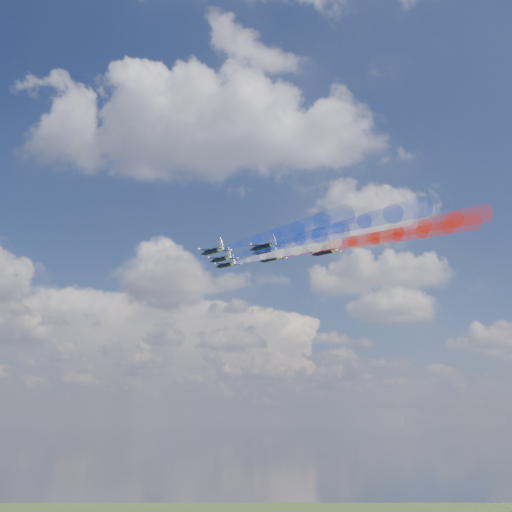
# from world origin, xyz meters

# --- Properties ---
(jet_lead) EXTENTS (14.03, 14.65, 5.20)m
(jet_lead) POSITION_xyz_m (-33.99, 24.40, 176.21)
(jet_lead) COLOR black
(trail_lead) EXTENTS (28.47, 36.15, 8.37)m
(trail_lead) POSITION_xyz_m (-18.34, 3.79, 173.61)
(trail_lead) COLOR white
(jet_inner_left) EXTENTS (14.03, 14.65, 5.20)m
(jet_inner_left) POSITION_xyz_m (-33.58, 9.68, 173.83)
(jet_inner_left) COLOR black
(trail_inner_left) EXTENTS (28.47, 36.15, 8.37)m
(trail_inner_left) POSITION_xyz_m (-17.93, -10.93, 171.23)
(trail_inner_left) COLOR #1732C4
(jet_inner_right) EXTENTS (14.03, 14.65, 5.20)m
(jet_inner_right) POSITION_xyz_m (-21.04, 21.01, 176.82)
(jet_inner_right) COLOR black
(trail_inner_right) EXTENTS (28.47, 36.15, 8.37)m
(trail_inner_right) POSITION_xyz_m (-5.39, 0.40, 174.22)
(trail_inner_right) COLOR red
(jet_outer_left) EXTENTS (14.03, 14.65, 5.20)m
(jet_outer_left) POSITION_xyz_m (-33.98, -2.90, 172.34)
(jet_outer_left) COLOR black
(trail_outer_left) EXTENTS (28.47, 36.15, 8.37)m
(trail_outer_left) POSITION_xyz_m (-18.33, -23.52, 169.74)
(trail_outer_left) COLOR #1732C4
(jet_center_third) EXTENTS (14.03, 14.65, 5.20)m
(jet_center_third) POSITION_xyz_m (-22.06, 6.48, 174.91)
(jet_center_third) COLOR black
(trail_center_third) EXTENTS (28.47, 36.15, 8.37)m
(trail_center_third) POSITION_xyz_m (-6.41, -14.13, 172.31)
(trail_center_third) COLOR white
(jet_outer_right) EXTENTS (14.03, 14.65, 5.20)m
(jet_outer_right) POSITION_xyz_m (-6.37, 16.55, 177.17)
(jet_outer_right) COLOR black
(trail_outer_right) EXTENTS (28.47, 36.15, 8.37)m
(trail_outer_right) POSITION_xyz_m (9.28, -4.06, 174.57)
(trail_outer_right) COLOR red
(jet_rear_left) EXTENTS (14.03, 14.65, 5.20)m
(jet_rear_left) POSITION_xyz_m (-21.69, -7.05, 171.99)
(jet_rear_left) COLOR black
(trail_rear_left) EXTENTS (28.47, 36.15, 8.37)m
(trail_rear_left) POSITION_xyz_m (-6.04, -27.66, 169.38)
(trail_rear_left) COLOR #1732C4
(jet_rear_right) EXTENTS (14.03, 14.65, 5.20)m
(jet_rear_right) POSITION_xyz_m (-8.50, 3.70, 174.46)
(jet_rear_right) COLOR black
(trail_rear_right) EXTENTS (28.47, 36.15, 8.37)m
(trail_rear_right) POSITION_xyz_m (7.16, -16.91, 171.86)
(trail_rear_right) COLOR red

